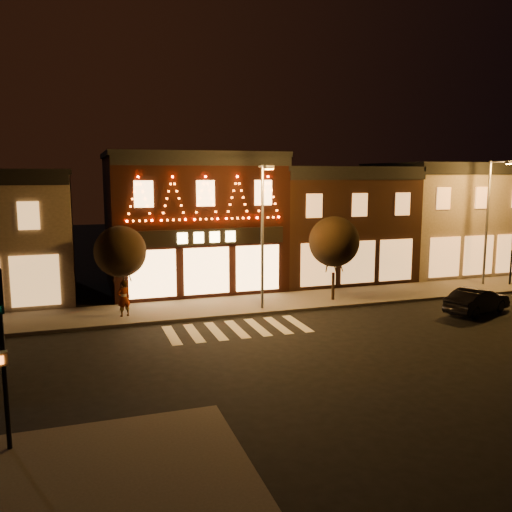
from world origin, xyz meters
TOP-DOWN VIEW (x-y plane):
  - ground at (0.00, 0.00)m, footprint 120.00×120.00m
  - sidewalk_far at (2.00, 8.00)m, footprint 44.00×4.00m
  - sidewalk_near at (-6.50, -7.50)m, footprint 7.00×7.00m
  - building_pulp at (0.00, 13.98)m, footprint 10.20×8.34m
  - building_right_a at (9.50, 13.99)m, footprint 9.20×8.28m
  - building_right_b at (18.50, 13.99)m, footprint 9.20×8.28m
  - streetlamp_mid at (2.18, 6.62)m, footprint 0.50×1.69m
  - streetlamp_right at (17.54, 8.06)m, footprint 0.48×1.76m
  - tree_left at (-4.74, 8.59)m, footprint 2.60×2.60m
  - tree_right at (6.55, 7.39)m, footprint 2.76×2.76m
  - dark_sedan at (12.42, 2.86)m, footprint 4.23×2.61m
  - pedestrian at (-4.74, 7.42)m, footprint 0.75×0.61m

SIDE VIEW (x-z plane):
  - ground at x=0.00m, z-range 0.00..0.00m
  - sidewalk_far at x=2.00m, z-range 0.00..0.15m
  - sidewalk_near at x=-6.50m, z-range 0.00..0.15m
  - dark_sedan at x=12.42m, z-range 0.00..1.32m
  - pedestrian at x=-4.74m, z-range 0.15..1.93m
  - tree_left at x=-4.74m, z-range 1.02..5.36m
  - tree_right at x=6.55m, z-range 1.07..5.70m
  - building_right_a at x=9.50m, z-range 0.01..7.51m
  - building_right_b at x=18.50m, z-range 0.01..7.81m
  - building_pulp at x=0.00m, z-range 0.01..8.31m
  - streetlamp_mid at x=2.18m, z-range 0.79..8.15m
  - streetlamp_right at x=17.54m, z-range 0.82..8.54m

